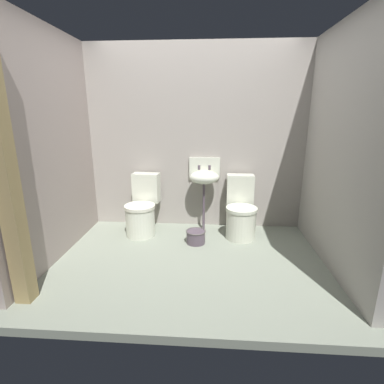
% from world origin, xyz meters
% --- Properties ---
extents(ground_plane, '(3.33, 2.41, 0.08)m').
position_xyz_m(ground_plane, '(0.00, 0.00, -0.04)').
color(ground_plane, gray).
extents(wall_back, '(3.33, 0.10, 2.46)m').
position_xyz_m(wall_back, '(0.00, 1.06, 1.23)').
color(wall_back, '#9E968E').
rests_on(wall_back, ground).
extents(wall_left, '(0.10, 2.21, 2.46)m').
position_xyz_m(wall_left, '(-1.52, 0.10, 1.23)').
color(wall_left, gray).
rests_on(wall_left, ground).
extents(wall_right, '(0.10, 2.21, 2.46)m').
position_xyz_m(wall_right, '(1.52, 0.10, 1.23)').
color(wall_right, '#A19C94').
rests_on(wall_right, ground).
extents(wooden_door_post, '(0.14, 0.14, 2.46)m').
position_xyz_m(wooden_door_post, '(-1.38, -0.86, 1.23)').
color(wooden_door_post, '#968051').
rests_on(wooden_door_post, ground).
extents(toilet_left, '(0.44, 0.62, 0.78)m').
position_xyz_m(toilet_left, '(-0.70, 0.65, 0.32)').
color(toilet_left, silver).
rests_on(toilet_left, ground).
extents(toilet_right, '(0.40, 0.59, 0.78)m').
position_xyz_m(toilet_right, '(0.61, 0.65, 0.32)').
color(toilet_right, silver).
rests_on(toilet_right, ground).
extents(sink, '(0.42, 0.34, 0.99)m').
position_xyz_m(sink, '(0.12, 0.84, 0.75)').
color(sink, '#544853').
rests_on(sink, ground).
extents(bucket, '(0.25, 0.25, 0.17)m').
position_xyz_m(bucket, '(0.04, 0.38, 0.09)').
color(bucket, '#544853').
rests_on(bucket, ground).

